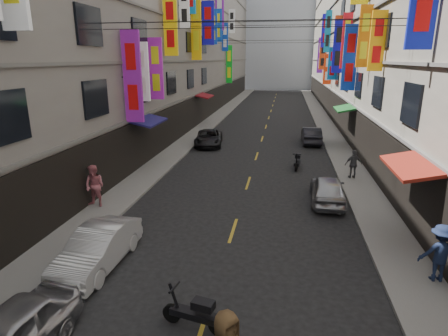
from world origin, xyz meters
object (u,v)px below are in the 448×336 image
(pedestrian_rfar, at_px, (354,164))
(car_right_mid, at_px, (328,189))
(scooter_crossing, at_px, (196,313))
(car_right_far, at_px, (311,135))
(scooter_far_right, at_px, (297,162))
(pedestrian_lfar, at_px, (95,186))
(car_left_far, at_px, (209,138))
(pedestrian_rnear, at_px, (440,253))
(car_left_mid, at_px, (98,248))

(pedestrian_rfar, bearing_deg, car_right_mid, 53.98)
(scooter_crossing, height_order, car_right_far, car_right_far)
(scooter_far_right, xyz_separation_m, pedestrian_lfar, (-9.21, -8.11, 0.64))
(scooter_crossing, bearing_deg, car_right_mid, -10.98)
(scooter_crossing, bearing_deg, car_left_far, 23.25)
(car_right_mid, height_order, pedestrian_rfar, pedestrian_rfar)
(car_right_far, relative_size, pedestrian_rfar, 2.50)
(car_left_far, relative_size, pedestrian_rnear, 2.41)
(car_left_mid, bearing_deg, car_left_far, 92.10)
(scooter_far_right, height_order, pedestrian_rnear, pedestrian_rnear)
(car_left_far, height_order, pedestrian_rfar, pedestrian_rfar)
(scooter_crossing, bearing_deg, scooter_far_right, 1.83)
(car_right_mid, xyz_separation_m, pedestrian_rnear, (2.60, -6.36, 0.36))
(car_right_mid, relative_size, car_right_far, 0.96)
(scooter_far_right, relative_size, car_left_mid, 0.45)
(pedestrian_lfar, xyz_separation_m, pedestrian_rnear, (13.08, -3.86, -0.06))
(car_left_mid, bearing_deg, scooter_crossing, -29.74)
(pedestrian_rnear, bearing_deg, car_right_far, -85.29)
(scooter_far_right, height_order, car_left_mid, car_left_mid)
(car_left_mid, bearing_deg, car_right_far, 70.50)
(pedestrian_lfar, bearing_deg, pedestrian_rnear, -6.51)
(scooter_crossing, bearing_deg, pedestrian_lfar, 54.75)
(car_right_mid, xyz_separation_m, pedestrian_rfar, (1.76, 3.76, 0.27))
(pedestrian_lfar, bearing_deg, car_left_far, 89.55)
(car_right_far, height_order, pedestrian_rnear, pedestrian_rnear)
(pedestrian_lfar, bearing_deg, scooter_crossing, -37.97)
(car_left_mid, relative_size, car_left_far, 0.92)
(scooter_crossing, xyz_separation_m, pedestrian_lfar, (-6.32, 7.00, 0.64))
(scooter_far_right, xyz_separation_m, car_right_far, (1.27, 7.48, 0.22))
(scooter_far_right, relative_size, pedestrian_rnear, 1.00)
(scooter_far_right, relative_size, pedestrian_lfar, 0.93)
(scooter_crossing, distance_m, pedestrian_rnear, 7.47)
(scooter_far_right, distance_m, car_left_far, 8.65)
(scooter_crossing, relative_size, car_right_far, 0.44)
(scooter_crossing, xyz_separation_m, car_right_far, (4.16, 22.59, 0.22))
(scooter_crossing, xyz_separation_m, scooter_far_right, (2.89, 15.11, 0.00))
(scooter_far_right, height_order, car_left_far, car_left_far)
(scooter_crossing, height_order, car_left_far, car_left_far)
(car_left_mid, xyz_separation_m, car_right_mid, (8.00, 7.12, -0.00))
(scooter_crossing, bearing_deg, car_left_mid, 70.82)
(scooter_far_right, height_order, pedestrian_lfar, pedestrian_lfar)
(scooter_far_right, xyz_separation_m, car_right_mid, (1.27, -5.61, 0.22))
(scooter_far_right, relative_size, car_left_far, 0.41)
(car_left_far, bearing_deg, pedestrian_lfar, -107.64)
(pedestrian_lfar, bearing_deg, car_right_far, 66.03)
(scooter_crossing, distance_m, pedestrian_lfar, 9.45)
(car_right_far, height_order, pedestrian_rfar, pedestrian_rfar)
(car_left_mid, distance_m, pedestrian_lfar, 5.25)
(scooter_far_right, xyz_separation_m, pedestrian_rfar, (3.02, -1.85, 0.49))
(car_right_mid, bearing_deg, scooter_crossing, 68.09)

